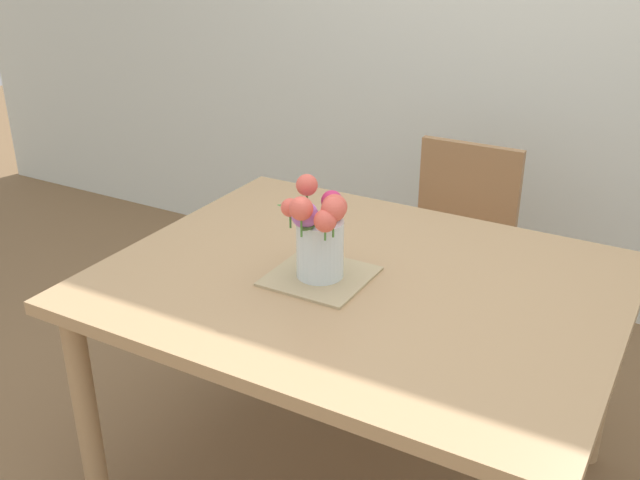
# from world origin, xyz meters

# --- Properties ---
(dining_table) EXTENTS (1.47, 1.17, 0.77)m
(dining_table) POSITION_xyz_m (0.00, 0.00, 0.69)
(dining_table) COLOR tan
(dining_table) RESTS_ON ground_plane
(chair_far) EXTENTS (0.42, 0.42, 0.90)m
(chair_far) POSITION_xyz_m (-0.02, 0.93, 0.52)
(chair_far) COLOR #9E7047
(chair_far) RESTS_ON ground_plane
(placemat) EXTENTS (0.28, 0.28, 0.01)m
(placemat) POSITION_xyz_m (-0.10, -0.06, 0.78)
(placemat) COLOR tan
(placemat) RESTS_ON dining_table
(flower_vase) EXTENTS (0.25, 0.22, 0.30)m
(flower_vase) POSITION_xyz_m (-0.10, -0.07, 0.93)
(flower_vase) COLOR silver
(flower_vase) RESTS_ON placemat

